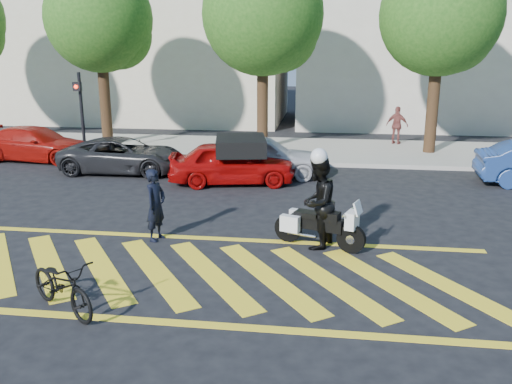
# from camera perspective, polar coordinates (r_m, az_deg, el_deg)

# --- Properties ---
(ground) EXTENTS (90.00, 90.00, 0.00)m
(ground) POSITION_cam_1_polar(r_m,az_deg,el_deg) (10.59, -7.34, -8.42)
(ground) COLOR black
(ground) RESTS_ON ground
(sidewalk) EXTENTS (60.00, 5.00, 0.15)m
(sidewalk) POSITION_cam_1_polar(r_m,az_deg,el_deg) (21.90, 0.67, 4.49)
(sidewalk) COLOR #9E998E
(sidewalk) RESTS_ON ground
(crosswalk) EXTENTS (12.33, 4.00, 0.01)m
(crosswalk) POSITION_cam_1_polar(r_m,az_deg,el_deg) (10.60, -7.54, -8.39)
(crosswalk) COLOR yellow
(crosswalk) RESTS_ON ground
(building_left) EXTENTS (16.00, 8.00, 10.00)m
(building_left) POSITION_cam_1_polar(r_m,az_deg,el_deg) (32.14, -12.14, 16.53)
(building_left) COLOR beige
(building_left) RESTS_ON ground
(building_right) EXTENTS (16.00, 8.00, 11.00)m
(building_right) POSITION_cam_1_polar(r_m,az_deg,el_deg) (31.02, 20.45, 16.90)
(building_right) COLOR beige
(building_right) RESTS_ON ground
(tree_left) EXTENTS (4.20, 4.20, 7.26)m
(tree_left) POSITION_cam_1_polar(r_m,az_deg,el_deg) (23.21, -15.80, 16.78)
(tree_left) COLOR black
(tree_left) RESTS_ON ground
(tree_center) EXTENTS (4.60, 4.60, 7.56)m
(tree_center) POSITION_cam_1_polar(r_m,az_deg,el_deg) (21.55, 1.09, 17.74)
(tree_center) COLOR black
(tree_center) RESTS_ON ground
(tree_right) EXTENTS (4.40, 4.40, 7.41)m
(tree_right) POSITION_cam_1_polar(r_m,az_deg,el_deg) (21.78, 19.13, 16.77)
(tree_right) COLOR black
(tree_right) RESTS_ON ground
(signal_pole) EXTENTS (0.28, 0.43, 3.20)m
(signal_pole) POSITION_cam_1_polar(r_m,az_deg,el_deg) (21.26, -17.97, 8.45)
(signal_pole) COLOR black
(signal_pole) RESTS_ON ground
(officer_bike) EXTENTS (0.53, 0.67, 1.61)m
(officer_bike) POSITION_cam_1_polar(r_m,az_deg,el_deg) (12.13, -10.51, -1.35)
(officer_bike) COLOR black
(officer_bike) RESTS_ON ground
(bicycle) EXTENTS (1.81, 1.50, 0.93)m
(bicycle) POSITION_cam_1_polar(r_m,az_deg,el_deg) (9.45, -19.73, -9.23)
(bicycle) COLOR black
(bicycle) RESTS_ON ground
(police_motorcycle) EXTENTS (1.97, 1.04, 0.91)m
(police_motorcycle) POSITION_cam_1_polar(r_m,az_deg,el_deg) (11.69, 6.51, -3.46)
(police_motorcycle) COLOR black
(police_motorcycle) RESTS_ON ground
(officer_moto) EXTENTS (1.04, 1.17, 1.99)m
(officer_moto) POSITION_cam_1_polar(r_m,az_deg,el_deg) (11.52, 6.50, -1.10)
(officer_moto) COLOR black
(officer_moto) RESTS_ON ground
(red_convertible) EXTENTS (4.11, 2.24, 1.33)m
(red_convertible) POSITION_cam_1_polar(r_m,az_deg,el_deg) (16.78, -2.53, 3.10)
(red_convertible) COLOR #990707
(red_convertible) RESTS_ON ground
(parked_left) EXTENTS (4.39, 2.06, 1.24)m
(parked_left) POSITION_cam_1_polar(r_m,az_deg,el_deg) (21.72, -22.17, 4.71)
(parked_left) COLOR #9B0F09
(parked_left) RESTS_ON ground
(parked_mid_left) EXTENTS (4.23, 2.00, 1.17)m
(parked_mid_left) POSITION_cam_1_polar(r_m,az_deg,el_deg) (18.80, -13.78, 3.78)
(parked_mid_left) COLOR black
(parked_mid_left) RESTS_ON ground
(parked_mid_right) EXTENTS (4.23, 2.16, 1.38)m
(parked_mid_right) POSITION_cam_1_polar(r_m,az_deg,el_deg) (17.63, 0.55, 3.81)
(parked_mid_right) COLOR silver
(parked_mid_right) RESTS_ON ground
(pedestrian_right) EXTENTS (0.99, 0.71, 1.56)m
(pedestrian_right) POSITION_cam_1_polar(r_m,az_deg,el_deg) (23.35, 14.63, 6.81)
(pedestrian_right) COLOR brown
(pedestrian_right) RESTS_ON sidewalk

